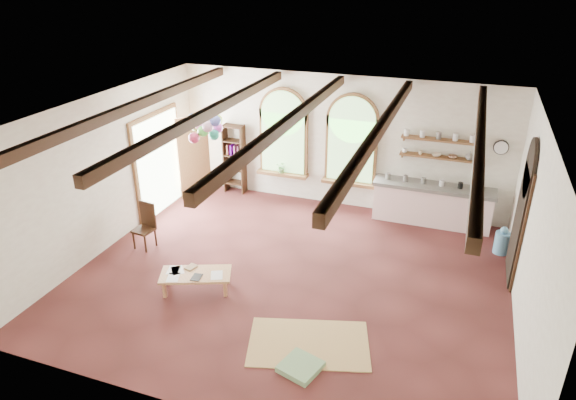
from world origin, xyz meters
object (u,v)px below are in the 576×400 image
at_px(side_chair, 145,235).
at_px(kitchen_counter, 432,204).
at_px(balloon_cluster, 206,126).
at_px(coffee_table, 196,275).

bearing_deg(side_chair, kitchen_counter, 29.72).
relative_size(kitchen_counter, balloon_cluster, 2.34).
xyz_separation_m(kitchen_counter, balloon_cluster, (-4.70, -1.81, 1.87)).
relative_size(coffee_table, side_chair, 1.42).
bearing_deg(side_chair, coffee_table, -30.38).
xyz_separation_m(kitchen_counter, side_chair, (-5.56, -3.17, -0.19)).
height_order(kitchen_counter, side_chair, side_chair).
bearing_deg(balloon_cluster, coffee_table, -68.91).
distance_m(kitchen_counter, balloon_cluster, 5.37).
bearing_deg(coffee_table, kitchen_counter, 48.23).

